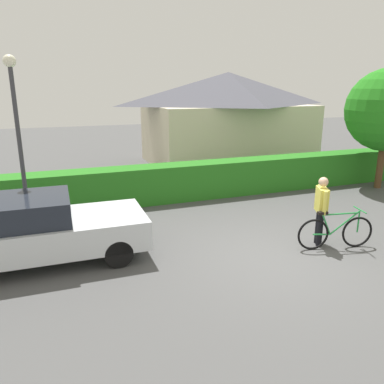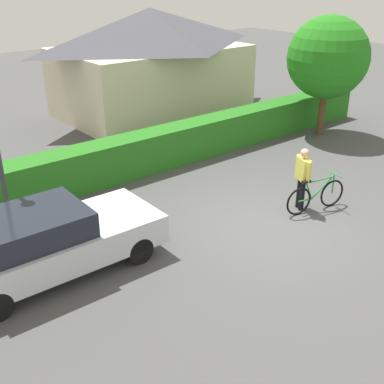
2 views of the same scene
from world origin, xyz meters
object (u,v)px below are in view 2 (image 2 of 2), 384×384
object	(u,v)px
tree_kerbside	(328,58)
parked_car_near	(48,241)
person_rider	(303,174)
bicycle	(316,196)

from	to	relation	value
tree_kerbside	parked_car_near	bearing A→B (deg)	-169.34
parked_car_near	person_rider	size ratio (longest dim) A/B	2.70
parked_car_near	person_rider	xyz separation A→B (m)	(6.16, -1.31, 0.21)
parked_car_near	tree_kerbside	bearing A→B (deg)	10.66
bicycle	person_rider	xyz separation A→B (m)	(-0.20, 0.32, 0.55)
bicycle	person_rider	bearing A→B (deg)	122.29
bicycle	tree_kerbside	distance (m)	6.85
parked_car_near	bicycle	distance (m)	6.58
person_rider	bicycle	bearing A→B (deg)	-57.71
bicycle	tree_kerbside	xyz separation A→B (m)	(5.18, 3.80, 2.38)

